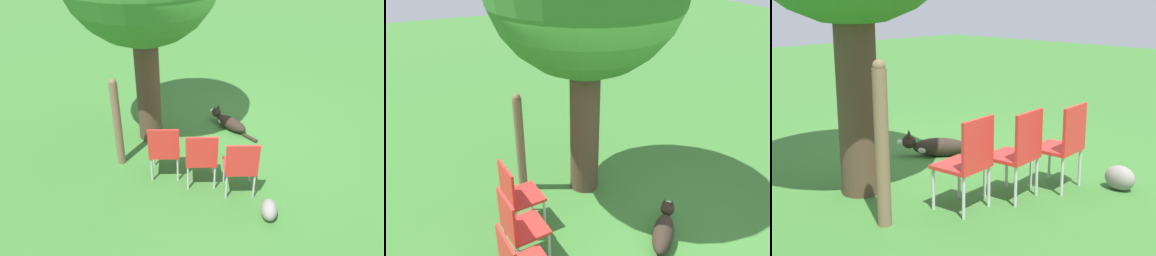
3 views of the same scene
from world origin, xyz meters
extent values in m
plane|color=#38702D|center=(0.00, 0.00, 0.00)|extent=(30.00, 30.00, 0.00)
cylinder|color=#4C3828|center=(-0.18, 1.15, 1.10)|extent=(0.40, 0.40, 2.20)
ellipsoid|color=#2D231C|center=(0.17, -0.25, 0.11)|extent=(0.63, 0.65, 0.23)
ellipsoid|color=silver|center=(0.30, -0.12, 0.10)|extent=(0.31, 0.31, 0.14)
sphere|color=#2D231C|center=(0.44, 0.02, 0.19)|extent=(0.24, 0.24, 0.17)
cylinder|color=silver|center=(0.50, 0.10, 0.18)|extent=(0.11, 0.11, 0.07)
cone|color=#2D231C|center=(0.40, 0.06, 0.29)|extent=(0.06, 0.06, 0.08)
cone|color=#2D231C|center=(0.47, -0.01, 0.29)|extent=(0.06, 0.06, 0.08)
cylinder|color=#2D231C|center=(-0.14, -0.59, 0.03)|extent=(0.25, 0.26, 0.06)
cylinder|color=brown|center=(-0.99, 1.48, 0.69)|extent=(0.12, 0.12, 1.37)
sphere|color=brown|center=(-0.99, 1.48, 1.39)|extent=(0.11, 0.11, 0.11)
cube|color=red|center=(-1.49, -0.35, 0.42)|extent=(0.46, 0.48, 0.04)
cube|color=red|center=(-1.68, -0.37, 0.66)|extent=(0.08, 0.44, 0.45)
cylinder|color=#B7B7BC|center=(-1.33, -0.15, 0.20)|extent=(0.03, 0.03, 0.40)
cylinder|color=#B7B7BC|center=(-1.29, -0.52, 0.20)|extent=(0.03, 0.03, 0.40)
cylinder|color=#B7B7BC|center=(-1.69, -0.18, 0.20)|extent=(0.03, 0.03, 0.40)
cylinder|color=#B7B7BC|center=(-1.65, -0.56, 0.20)|extent=(0.03, 0.03, 0.40)
cube|color=red|center=(-1.34, 0.19, 0.42)|extent=(0.46, 0.48, 0.04)
cube|color=red|center=(-1.54, 0.17, 0.66)|extent=(0.08, 0.44, 0.45)
cylinder|color=#B7B7BC|center=(-1.19, 0.40, 0.20)|extent=(0.03, 0.03, 0.40)
cylinder|color=#B7B7BC|center=(-1.14, 0.02, 0.20)|extent=(0.03, 0.03, 0.40)
cylinder|color=#B7B7BC|center=(-1.54, 0.36, 0.20)|extent=(0.03, 0.03, 0.40)
cylinder|color=#B7B7BC|center=(-1.50, -0.01, 0.20)|extent=(0.03, 0.03, 0.40)
cube|color=red|center=(-1.20, 0.74, 0.42)|extent=(0.46, 0.48, 0.04)
cube|color=red|center=(-1.39, 0.72, 0.66)|extent=(0.08, 0.44, 0.45)
cylinder|color=#B7B7BC|center=(-1.04, 0.95, 0.20)|extent=(0.03, 0.03, 0.40)
cylinder|color=#B7B7BC|center=(-1.00, 0.57, 0.20)|extent=(0.03, 0.03, 0.40)
cylinder|color=#B7B7BC|center=(-1.40, 0.91, 0.20)|extent=(0.03, 0.03, 0.40)
cylinder|color=#B7B7BC|center=(-1.36, 0.53, 0.20)|extent=(0.03, 0.03, 0.40)
ellipsoid|color=gray|center=(-2.01, -0.75, 0.13)|extent=(0.33, 0.21, 0.26)
camera|label=1|loc=(-5.69, -0.06, 3.58)|focal=35.00mm
camera|label=2|loc=(-2.14, -2.86, 3.22)|focal=35.00mm
camera|label=3|loc=(-4.52, 4.06, 1.95)|focal=50.00mm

